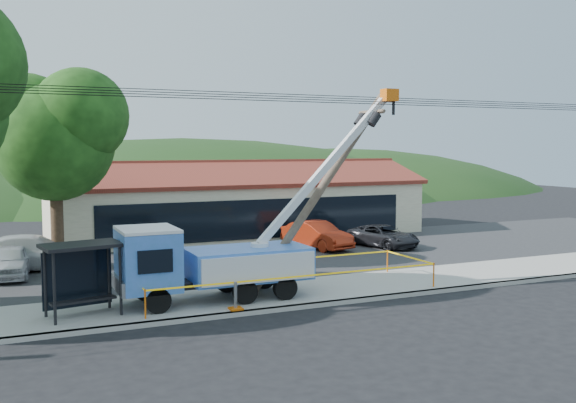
% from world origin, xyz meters
% --- Properties ---
extents(ground, '(120.00, 120.00, 0.00)m').
position_xyz_m(ground, '(0.00, 0.00, 0.00)').
color(ground, black).
rests_on(ground, ground).
extents(curb, '(60.00, 0.25, 0.15)m').
position_xyz_m(curb, '(0.00, 2.10, 0.07)').
color(curb, '#9B9891').
rests_on(curb, ground).
extents(sidewalk, '(60.00, 4.00, 0.15)m').
position_xyz_m(sidewalk, '(0.00, 4.00, 0.07)').
color(sidewalk, '#9B9891').
rests_on(sidewalk, ground).
extents(parking_lot, '(60.00, 12.00, 0.10)m').
position_xyz_m(parking_lot, '(0.00, 12.00, 0.05)').
color(parking_lot, '#28282B').
rests_on(parking_lot, ground).
extents(strip_mall, '(22.50, 8.53, 4.67)m').
position_xyz_m(strip_mall, '(4.00, 19.98, 1.88)').
color(strip_mall, '#BAB294').
rests_on(strip_mall, ground).
extents(tree_lot, '(6.30, 5.60, 8.94)m').
position_xyz_m(tree_lot, '(-7.00, 13.00, 6.21)').
color(tree_lot, '#332316').
rests_on(tree_lot, ground).
extents(hill_center, '(89.60, 64.00, 32.00)m').
position_xyz_m(hill_center, '(10.00, 55.00, 0.00)').
color(hill_center, '#193914').
rests_on(hill_center, ground).
extents(hill_east, '(72.80, 52.00, 26.00)m').
position_xyz_m(hill_east, '(30.00, 55.00, 0.00)').
color(hill_east, '#193914').
rests_on(hill_east, ground).
extents(utility_truck, '(10.66, 3.60, 7.56)m').
position_xyz_m(utility_truck, '(-2.67, 3.96, 1.58)').
color(utility_truck, black).
rests_on(utility_truck, ground).
extents(leaning_pole, '(5.74, 1.78, 7.51)m').
position_xyz_m(leaning_pole, '(2.01, 4.28, 4.20)').
color(leaning_pole, '#4D3C31').
rests_on(leaning_pole, ground).
extents(bus_shelter, '(2.64, 1.89, 2.33)m').
position_xyz_m(bus_shelter, '(-7.03, 3.76, 1.85)').
color(bus_shelter, black).
rests_on(bus_shelter, ground).
extents(caution_tape, '(11.06, 3.26, 0.94)m').
position_xyz_m(caution_tape, '(0.22, 4.08, 0.86)').
color(caution_tape, '#DE5F0C').
rests_on(caution_tape, ground).
extents(car_silver, '(2.05, 4.06, 1.33)m').
position_xyz_m(car_silver, '(-9.00, 11.40, 0.00)').
color(car_silver, '#B7BABF').
rests_on(car_silver, ground).
extents(car_red, '(2.58, 4.60, 1.43)m').
position_xyz_m(car_red, '(5.95, 12.83, 0.00)').
color(car_red, maroon).
rests_on(car_red, ground).
extents(car_white, '(5.61, 3.15, 1.53)m').
position_xyz_m(car_white, '(-8.04, 12.65, 0.00)').
color(car_white, silver).
rests_on(car_white, ground).
extents(car_dark, '(2.86, 4.56, 1.18)m').
position_xyz_m(car_dark, '(9.46, 11.83, 0.00)').
color(car_dark, black).
rests_on(car_dark, ground).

